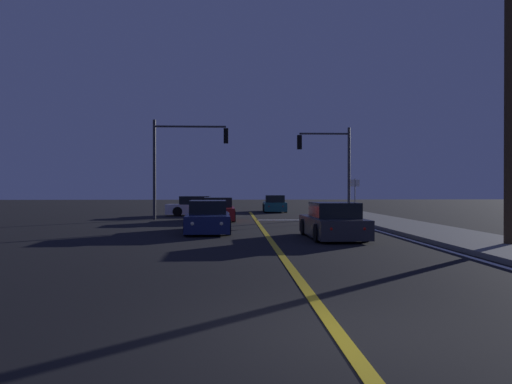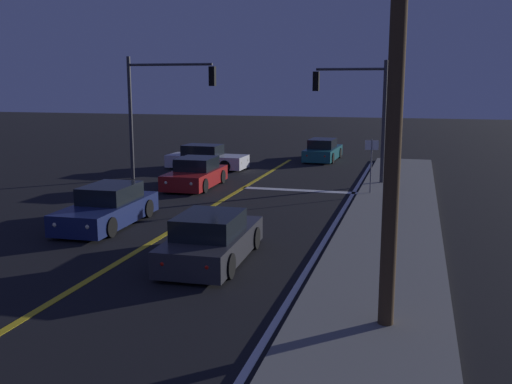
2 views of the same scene
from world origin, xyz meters
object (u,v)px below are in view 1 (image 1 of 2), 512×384
(car_lead_oncoming_teal, at_px, (274,205))
(car_far_approaching_charcoal, at_px, (333,223))
(car_parked_curb_navy, at_px, (208,218))
(traffic_signal_near_right, at_px, (330,158))
(car_following_oncoming_red, at_px, (218,211))
(traffic_signal_far_left, at_px, (181,152))
(car_side_waiting_white, at_px, (198,207))
(utility_pole_right, at_px, (510,66))
(street_sign_corner, at_px, (355,192))

(car_lead_oncoming_teal, distance_m, car_far_approaching_charcoal, 21.52)
(car_parked_curb_navy, xyz_separation_m, traffic_signal_near_right, (7.27, 10.30, 3.23))
(car_following_oncoming_red, distance_m, car_far_approaching_charcoal, 11.55)
(car_far_approaching_charcoal, bearing_deg, traffic_signal_far_left, 118.07)
(car_lead_oncoming_teal, height_order, car_side_waiting_white, same)
(car_following_oncoming_red, bearing_deg, traffic_signal_near_right, -160.95)
(car_side_waiting_white, xyz_separation_m, traffic_signal_near_right, (8.60, -2.89, 3.23))
(car_side_waiting_white, distance_m, utility_pole_right, 22.89)
(traffic_signal_near_right, xyz_separation_m, utility_pole_right, (2.29, -16.61, 1.80))
(car_far_approaching_charcoal, height_order, traffic_signal_far_left, traffic_signal_far_left)
(car_far_approaching_charcoal, relative_size, car_side_waiting_white, 0.99)
(car_following_oncoming_red, height_order, traffic_signal_far_left, traffic_signal_far_left)
(car_side_waiting_white, height_order, traffic_signal_far_left, traffic_signal_far_left)
(car_following_oncoming_red, height_order, car_side_waiting_white, same)
(car_parked_curb_navy, xyz_separation_m, utility_pole_right, (9.56, -6.31, 5.03))
(car_lead_oncoming_teal, bearing_deg, car_side_waiting_white, -134.78)
(car_parked_curb_navy, bearing_deg, traffic_signal_near_right, -127.13)
(utility_pole_right, bearing_deg, car_lead_oncoming_teal, 101.78)
(car_parked_curb_navy, xyz_separation_m, car_far_approaching_charcoal, (4.77, -2.94, -0.00))
(car_following_oncoming_red, distance_m, utility_pole_right, 17.56)
(car_far_approaching_charcoal, height_order, utility_pole_right, utility_pole_right)
(car_side_waiting_white, bearing_deg, traffic_signal_far_left, -7.69)
(car_far_approaching_charcoal, bearing_deg, traffic_signal_near_right, 77.41)
(car_parked_curb_navy, relative_size, utility_pole_right, 0.43)
(car_side_waiting_white, xyz_separation_m, utility_pole_right, (10.89, -19.50, 5.03))
(car_side_waiting_white, height_order, street_sign_corner, street_sign_corner)
(utility_pole_right, bearing_deg, car_following_oncoming_red, 123.86)
(car_parked_curb_navy, height_order, car_side_waiting_white, same)
(car_lead_oncoming_teal, height_order, street_sign_corner, street_sign_corner)
(car_following_oncoming_red, distance_m, traffic_signal_far_left, 4.29)
(car_parked_curb_navy, bearing_deg, utility_pole_right, 144.66)
(car_following_oncoming_red, distance_m, traffic_signal_near_right, 8.22)
(car_following_oncoming_red, relative_size, traffic_signal_far_left, 0.71)
(car_far_approaching_charcoal, bearing_deg, street_sign_corner, 70.10)
(car_lead_oncoming_teal, distance_m, car_following_oncoming_red, 11.69)
(car_far_approaching_charcoal, height_order, traffic_signal_near_right, traffic_signal_near_right)
(car_lead_oncoming_teal, bearing_deg, utility_pole_right, -76.41)
(street_sign_corner, bearing_deg, car_parked_curb_navy, -137.42)
(car_following_oncoming_red, height_order, traffic_signal_near_right, traffic_signal_near_right)
(traffic_signal_far_left, bearing_deg, car_parked_curb_navy, -76.99)
(car_side_waiting_white, bearing_deg, car_following_oncoming_red, 17.28)
(car_parked_curb_navy, height_order, car_following_oncoming_red, same)
(car_following_oncoming_red, relative_size, traffic_signal_near_right, 0.74)
(car_far_approaching_charcoal, height_order, street_sign_corner, street_sign_corner)
(car_lead_oncoming_teal, relative_size, traffic_signal_near_right, 0.79)
(traffic_signal_near_right, height_order, street_sign_corner, traffic_signal_near_right)
(car_side_waiting_white, relative_size, street_sign_corner, 1.85)
(car_parked_curb_navy, xyz_separation_m, car_lead_oncoming_teal, (4.37, 18.58, -0.00))
(car_far_approaching_charcoal, relative_size, utility_pole_right, 0.41)
(car_parked_curb_navy, relative_size, car_following_oncoming_red, 1.09)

